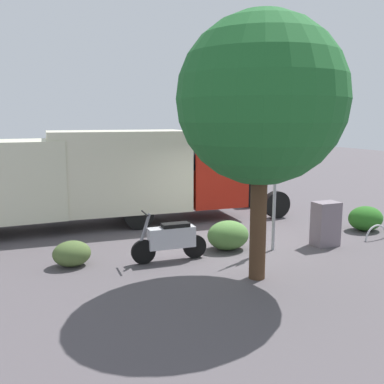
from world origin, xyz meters
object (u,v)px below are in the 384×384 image
(utility_cabinet, at_px, (326,224))
(bike_rack_hoop, at_px, (376,239))
(box_truck_near, at_px, (148,172))
(stop_sign, at_px, (276,171))
(motorcycle, at_px, (171,239))
(street_tree, at_px, (261,100))

(utility_cabinet, height_order, bike_rack_hoop, utility_cabinet)
(box_truck_near, distance_m, stop_sign, 4.70)
(box_truck_near, xyz_separation_m, utility_cabinet, (-3.44, 4.42, -1.03))
(stop_sign, height_order, utility_cabinet, stop_sign)
(stop_sign, xyz_separation_m, utility_cabinet, (-1.49, 0.16, -1.44))
(box_truck_near, relative_size, bike_rack_hoop, 9.11)
(motorcycle, relative_size, street_tree, 0.34)
(bike_rack_hoop, bearing_deg, stop_sign, -4.84)
(bike_rack_hoop, bearing_deg, motorcycle, -4.79)
(box_truck_near, height_order, motorcycle, box_truck_near)
(box_truck_near, distance_m, motorcycle, 4.24)
(motorcycle, relative_size, stop_sign, 0.60)
(box_truck_near, relative_size, stop_sign, 2.56)
(box_truck_near, relative_size, street_tree, 1.45)
(motorcycle, bearing_deg, box_truck_near, -97.21)
(street_tree, height_order, utility_cabinet, street_tree)
(motorcycle, height_order, bike_rack_hoop, motorcycle)
(motorcycle, bearing_deg, utility_cabinet, 177.46)
(box_truck_near, relative_size, motorcycle, 4.27)
(stop_sign, distance_m, bike_rack_hoop, 3.75)
(stop_sign, height_order, bike_rack_hoop, stop_sign)
(stop_sign, xyz_separation_m, street_tree, (1.39, 1.52, 1.62))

